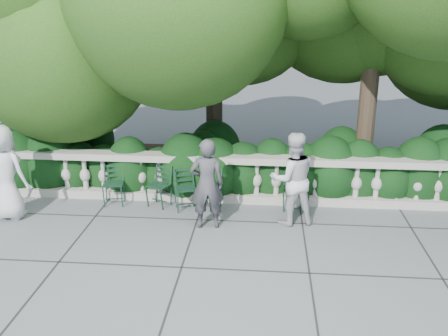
# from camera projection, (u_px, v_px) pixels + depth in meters

# --- Properties ---
(ground) EXTENTS (90.00, 90.00, 0.00)m
(ground) POSITION_uv_depth(u_px,v_px,m) (219.00, 240.00, 8.77)
(ground) COLOR #565A5F
(ground) RESTS_ON ground
(balustrade) EXTENTS (12.00, 0.44, 1.00)m
(balustrade) POSITION_uv_depth(u_px,v_px,m) (227.00, 179.00, 10.31)
(balustrade) COLOR #9E998E
(balustrade) RESTS_ON ground
(shrub_hedge) EXTENTS (15.00, 2.60, 1.70)m
(shrub_hedge) POSITION_uv_depth(u_px,v_px,m) (231.00, 181.00, 11.60)
(shrub_hedge) COLOR black
(shrub_hedge) RESTS_ON ground
(tree_canopy) EXTENTS (15.04, 6.52, 6.78)m
(tree_canopy) POSITION_uv_depth(u_px,v_px,m) (266.00, 2.00, 10.45)
(tree_canopy) COLOR #3F3023
(tree_canopy) RESTS_ON ground
(chair_a) EXTENTS (0.51, 0.54, 0.84)m
(chair_a) POSITION_uv_depth(u_px,v_px,m) (114.00, 207.00, 10.16)
(chair_a) COLOR black
(chair_a) RESTS_ON ground
(chair_b) EXTENTS (0.56, 0.59, 0.84)m
(chair_b) POSITION_uv_depth(u_px,v_px,m) (187.00, 212.00, 9.91)
(chair_b) COLOR black
(chair_b) RESTS_ON ground
(chair_c) EXTENTS (0.60, 0.62, 0.84)m
(chair_c) POSITION_uv_depth(u_px,v_px,m) (156.00, 208.00, 10.09)
(chair_c) COLOR black
(chair_c) RESTS_ON ground
(chair_d) EXTENTS (0.54, 0.57, 0.84)m
(chair_d) POSITION_uv_depth(u_px,v_px,m) (207.00, 212.00, 9.93)
(chair_d) COLOR black
(chair_d) RESTS_ON ground
(chair_e) EXTENTS (0.58, 0.60, 0.84)m
(chair_e) POSITION_uv_depth(u_px,v_px,m) (298.00, 217.00, 9.70)
(chair_e) COLOR black
(chair_e) RESTS_ON ground
(person_businessman) EXTENTS (0.99, 0.75, 1.83)m
(person_businessman) POSITION_uv_depth(u_px,v_px,m) (4.00, 173.00, 9.39)
(person_businessman) COLOR silver
(person_businessman) RESTS_ON ground
(person_woman_grey) EXTENTS (0.67, 0.49, 1.69)m
(person_woman_grey) POSITION_uv_depth(u_px,v_px,m) (207.00, 184.00, 9.02)
(person_woman_grey) COLOR #3D3C41
(person_woman_grey) RESTS_ON ground
(person_casual_man) EXTENTS (0.99, 0.85, 1.76)m
(person_casual_man) POSITION_uv_depth(u_px,v_px,m) (293.00, 179.00, 9.17)
(person_casual_man) COLOR silver
(person_casual_man) RESTS_ON ground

